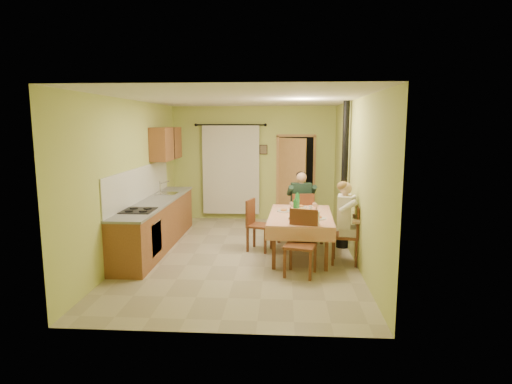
# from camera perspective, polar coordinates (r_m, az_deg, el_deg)

# --- Properties ---
(floor) EXTENTS (4.00, 6.00, 0.01)m
(floor) POSITION_cam_1_polar(r_m,az_deg,el_deg) (7.94, -1.87, -8.32)
(floor) COLOR tan
(floor) RESTS_ON ground
(room_shell) EXTENTS (4.04, 6.04, 2.82)m
(room_shell) POSITION_cam_1_polar(r_m,az_deg,el_deg) (7.60, -1.94, 4.89)
(room_shell) COLOR #C3CE6A
(room_shell) RESTS_ON ground
(kitchen_run) EXTENTS (0.64, 3.64, 1.56)m
(kitchen_run) POSITION_cam_1_polar(r_m,az_deg,el_deg) (8.52, -13.14, -3.99)
(kitchen_run) COLOR brown
(kitchen_run) RESTS_ON ground
(upper_cabinets) EXTENTS (0.35, 1.40, 0.70)m
(upper_cabinets) POSITION_cam_1_polar(r_m,az_deg,el_deg) (9.60, -11.88, 6.35)
(upper_cabinets) COLOR brown
(upper_cabinets) RESTS_ON room_shell
(curtain) EXTENTS (1.70, 0.07, 2.22)m
(curtain) POSITION_cam_1_polar(r_m,az_deg,el_deg) (10.58, -3.36, 3.03)
(curtain) COLOR black
(curtain) RESTS_ON ground
(doorway) EXTENTS (0.96, 0.59, 2.15)m
(doorway) POSITION_cam_1_polar(r_m,az_deg,el_deg) (10.47, 5.07, 1.79)
(doorway) COLOR black
(doorway) RESTS_ON ground
(dining_table) EXTENTS (1.21, 1.93, 0.76)m
(dining_table) POSITION_cam_1_polar(r_m,az_deg,el_deg) (7.83, 5.92, -5.73)
(dining_table) COLOR #E39A79
(dining_table) RESTS_ON ground
(tableware) EXTENTS (0.85, 1.63, 0.33)m
(tableware) POSITION_cam_1_polar(r_m,az_deg,el_deg) (7.63, 6.10, -2.69)
(tableware) COLOR white
(tableware) RESTS_ON dining_table
(chair_far) EXTENTS (0.49, 0.49, 0.99)m
(chair_far) POSITION_cam_1_polar(r_m,az_deg,el_deg) (8.88, 6.02, -4.54)
(chair_far) COLOR brown
(chair_far) RESTS_ON ground
(chair_near) EXTENTS (0.56, 0.56, 1.03)m
(chair_near) POSITION_cam_1_polar(r_m,az_deg,el_deg) (6.87, 5.95, -8.60)
(chair_near) COLOR brown
(chair_near) RESTS_ON ground
(chair_right) EXTENTS (0.51, 0.51, 1.01)m
(chair_right) POSITION_cam_1_polar(r_m,az_deg,el_deg) (7.55, 11.89, -7.12)
(chair_right) COLOR brown
(chair_right) RESTS_ON ground
(chair_left) EXTENTS (0.51, 0.51, 0.97)m
(chair_left) POSITION_cam_1_polar(r_m,az_deg,el_deg) (8.12, 0.38, -5.78)
(chair_left) COLOR brown
(chair_left) RESTS_ON ground
(man_far) EXTENTS (0.62, 0.51, 1.39)m
(man_far) POSITION_cam_1_polar(r_m,az_deg,el_deg) (8.77, 6.06, -0.78)
(man_far) COLOR #192D23
(man_far) RESTS_ON chair_far
(man_right) EXTENTS (0.52, 0.62, 1.39)m
(man_right) POSITION_cam_1_polar(r_m,az_deg,el_deg) (7.41, 11.93, -2.75)
(man_right) COLOR silver
(man_right) RESTS_ON chair_right
(stove_flue) EXTENTS (0.24, 0.24, 2.80)m
(stove_flue) POSITION_cam_1_polar(r_m,az_deg,el_deg) (8.34, 11.62, -0.42)
(stove_flue) COLOR black
(stove_flue) RESTS_ON ground
(picture_back) EXTENTS (0.19, 0.03, 0.23)m
(picture_back) POSITION_cam_1_polar(r_m,az_deg,el_deg) (10.54, 1.00, 5.68)
(picture_back) COLOR black
(picture_back) RESTS_ON room_shell
(picture_right) EXTENTS (0.03, 0.31, 0.21)m
(picture_right) POSITION_cam_1_polar(r_m,az_deg,el_deg) (8.84, 11.71, 5.49)
(picture_right) COLOR brown
(picture_right) RESTS_ON room_shell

